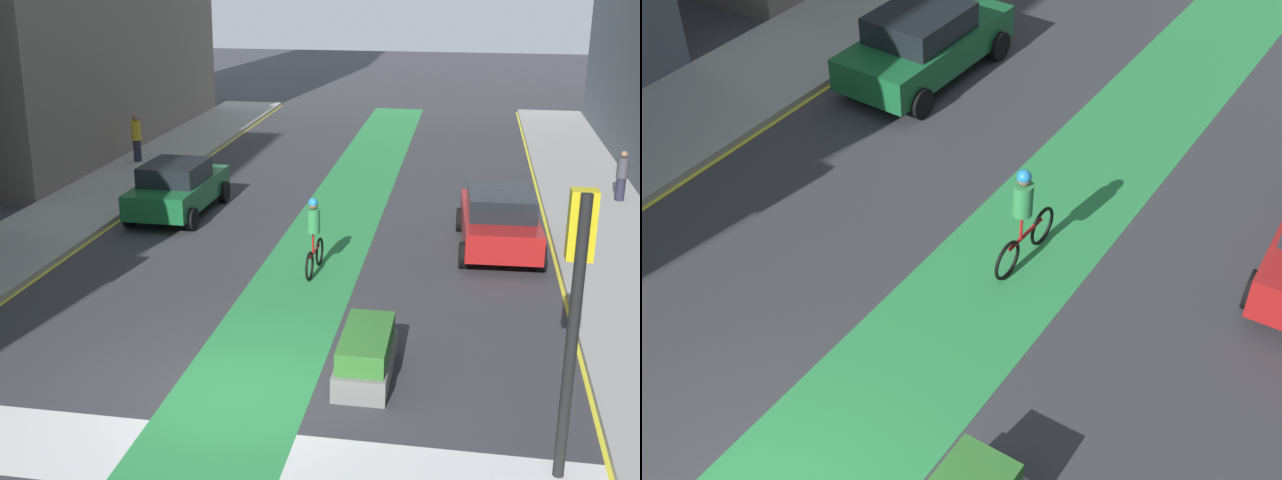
# 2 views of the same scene
# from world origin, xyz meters

# --- Properties ---
(car_green_left_far) EXTENTS (2.07, 4.22, 1.57)m
(car_green_left_far) POSITION_xyz_m (-4.52, 10.05, 0.80)
(car_green_left_far) COLOR #196033
(car_green_left_far) RESTS_ON ground_plane
(cyclist_in_lane) EXTENTS (0.32, 1.73, 1.86)m
(cyclist_in_lane) POSITION_xyz_m (0.28, 5.91, 0.97)
(cyclist_in_lane) COLOR black
(cyclist_in_lane) RESTS_ON ground_plane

